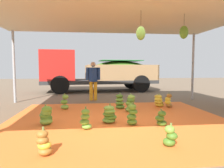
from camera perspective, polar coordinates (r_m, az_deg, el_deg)
ground_plane at (r=8.45m, az=-1.01°, el=-5.08°), size 40.00×40.00×0.00m
tarp_orange at (r=5.53m, az=1.88°, el=-10.13°), size 5.94×5.38×0.01m
tent_canopy at (r=5.48m, az=2.25°, el=20.11°), size 8.00×7.00×2.97m
banana_bunch_0 at (r=7.10m, az=-13.12°, el=-5.07°), size 0.36×0.36×0.54m
banana_bunch_1 at (r=5.33m, az=-17.98°, el=-8.46°), size 0.40×0.43×0.50m
banana_bunch_2 at (r=7.51m, az=15.54°, el=-4.61°), size 0.35×0.33×0.53m
banana_bunch_3 at (r=5.07m, az=5.67°, el=-8.67°), size 0.34×0.31×0.56m
banana_bunch_4 at (r=5.11m, az=13.61°, el=-9.46°), size 0.30×0.27×0.42m
banana_bunch_5 at (r=3.54m, az=-18.60°, el=-15.51°), size 0.31×0.29×0.46m
banana_bunch_6 at (r=3.87m, az=15.98°, el=-13.96°), size 0.32×0.30×0.42m
banana_bunch_7 at (r=5.25m, az=-0.74°, el=-8.60°), size 0.44×0.44×0.49m
banana_bunch_8 at (r=7.55m, az=12.97°, el=-4.69°), size 0.48×0.46×0.48m
banana_bunch_9 at (r=4.72m, az=-7.43°, el=-9.95°), size 0.32×0.32×0.52m
banana_bunch_10 at (r=7.03m, az=2.18°, el=-5.04°), size 0.44×0.44×0.55m
banana_bunch_11 at (r=6.51m, az=5.26°, el=-5.58°), size 0.40×0.37×0.59m
cargo_truck_main at (r=12.39m, az=-4.53°, el=3.60°), size 6.89×2.80×2.40m
worker_0 at (r=8.89m, az=-5.30°, el=1.71°), size 0.61×0.38×1.68m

